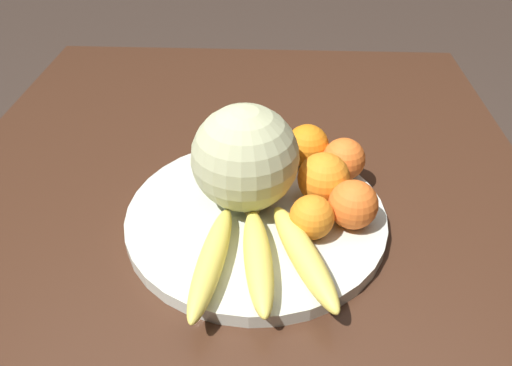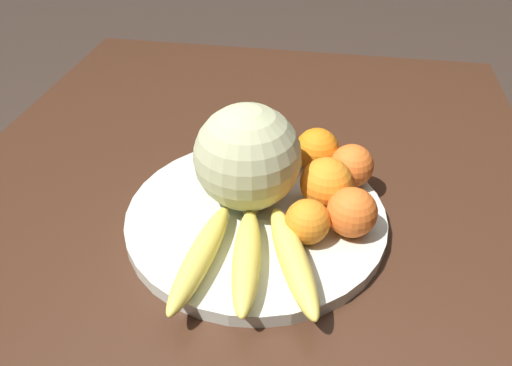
{
  "view_description": "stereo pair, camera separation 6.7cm",
  "coord_description": "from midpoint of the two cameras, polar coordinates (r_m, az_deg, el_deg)",
  "views": [
    {
      "loc": [
        0.56,
        0.06,
        1.21
      ],
      "look_at": [
        0.02,
        0.03,
        0.8
      ],
      "focal_mm": 35.0,
      "sensor_mm": 36.0,
      "label": 1
    },
    {
      "loc": [
        0.55,
        0.12,
        1.21
      ],
      "look_at": [
        0.02,
        0.03,
        0.8
      ],
      "focal_mm": 35.0,
      "sensor_mm": 36.0,
      "label": 2
    }
  ],
  "objects": [
    {
      "name": "fruit_bowl",
      "position": [
        0.71,
        -2.72,
        -3.88
      ],
      "size": [
        0.36,
        0.36,
        0.02
      ],
      "color": "beige",
      "rests_on": "kitchen_table"
    },
    {
      "name": "orange_mid_center",
      "position": [
        0.78,
        3.42,
        4.17
      ],
      "size": [
        0.07,
        0.07,
        0.07
      ],
      "color": "orange",
      "rests_on": "fruit_bowl"
    },
    {
      "name": "kitchen_table",
      "position": [
        0.81,
        -4.53,
        -8.86
      ],
      "size": [
        1.22,
        0.94,
        0.73
      ],
      "color": "#3D2316",
      "rests_on": "ground_plane"
    },
    {
      "name": "orange_front_right",
      "position": [
        0.75,
        7.51,
        2.62
      ],
      "size": [
        0.06,
        0.06,
        0.06
      ],
      "color": "orange",
      "rests_on": "fruit_bowl"
    },
    {
      "name": "orange_back_right",
      "position": [
        0.7,
        5.05,
        0.44
      ],
      "size": [
        0.07,
        0.07,
        0.07
      ],
      "color": "orange",
      "rests_on": "fruit_bowl"
    },
    {
      "name": "melon",
      "position": [
        0.68,
        -4.07,
        2.92
      ],
      "size": [
        0.15,
        0.15,
        0.15
      ],
      "color": "#B2B789",
      "rests_on": "fruit_bowl"
    },
    {
      "name": "orange_top_small",
      "position": [
        0.65,
        3.46,
        -4.04
      ],
      "size": [
        0.06,
        0.06,
        0.06
      ],
      "color": "orange",
      "rests_on": "fruit_bowl"
    },
    {
      "name": "orange_back_left",
      "position": [
        0.79,
        -1.56,
        4.42
      ],
      "size": [
        0.06,
        0.06,
        0.06
      ],
      "color": "orange",
      "rests_on": "fruit_bowl"
    },
    {
      "name": "orange_front_left",
      "position": [
        0.67,
        8.25,
        -2.55
      ],
      "size": [
        0.07,
        0.07,
        0.07
      ],
      "color": "orange",
      "rests_on": "fruit_bowl"
    },
    {
      "name": "banana_bunch",
      "position": [
        0.61,
        -2.71,
        -8.56
      ],
      "size": [
        0.21,
        0.19,
        0.03
      ],
      "rotation": [
        0.0,
        0.0,
        6.41
      ],
      "color": "brown",
      "rests_on": "fruit_bowl"
    }
  ]
}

